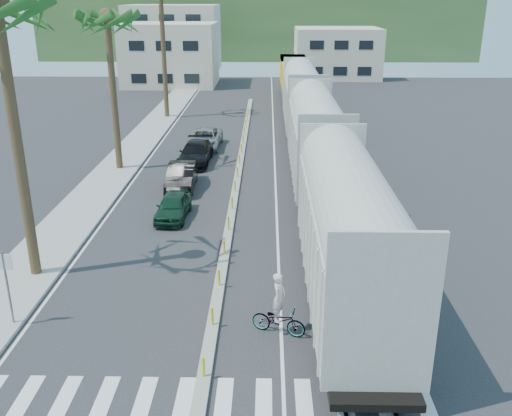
{
  "coord_description": "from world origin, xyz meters",
  "views": [
    {
      "loc": [
        1.95,
        -15.9,
        11.39
      ],
      "look_at": [
        1.44,
        9.19,
        2.0
      ],
      "focal_mm": 40.0,
      "sensor_mm": 36.0,
      "label": 1
    }
  ],
  "objects_px": {
    "street_sign": "(6,278)",
    "cyclist": "(279,315)",
    "car_lead": "(173,206)",
    "car_second": "(182,176)"
  },
  "relations": [
    {
      "from": "car_lead",
      "to": "cyclist",
      "type": "xyz_separation_m",
      "value": [
        5.53,
        -11.19,
        0.07
      ]
    },
    {
      "from": "street_sign",
      "to": "cyclist",
      "type": "distance_m",
      "value": 9.78
    },
    {
      "from": "street_sign",
      "to": "car_second",
      "type": "height_order",
      "value": "street_sign"
    },
    {
      "from": "car_second",
      "to": "cyclist",
      "type": "xyz_separation_m",
      "value": [
        5.79,
        -16.29,
        -0.04
      ]
    },
    {
      "from": "street_sign",
      "to": "car_lead",
      "type": "xyz_separation_m",
      "value": [
        4.17,
        10.91,
        -1.3
      ]
    },
    {
      "from": "street_sign",
      "to": "car_second",
      "type": "bearing_deg",
      "value": 76.26
    },
    {
      "from": "street_sign",
      "to": "cyclist",
      "type": "bearing_deg",
      "value": -1.64
    },
    {
      "from": "car_second",
      "to": "cyclist",
      "type": "distance_m",
      "value": 17.29
    },
    {
      "from": "car_lead",
      "to": "car_second",
      "type": "relative_size",
      "value": 0.84
    },
    {
      "from": "car_lead",
      "to": "car_second",
      "type": "xyz_separation_m",
      "value": [
        -0.26,
        5.1,
        0.11
      ]
    }
  ]
}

